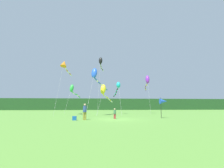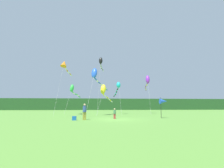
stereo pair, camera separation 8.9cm
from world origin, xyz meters
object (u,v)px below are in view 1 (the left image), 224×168
Objects in this scene: kite_orange at (64,65)px; kite_blue at (96,76)px; banner_flag_pole at (163,101)px; person_child at (115,113)px; kite_yellow at (104,91)px; kite_purple at (147,81)px; person_adult at (85,111)px; kite_black at (101,62)px; kite_cyan at (118,87)px; cooler_box at (74,118)px; kite_green at (73,89)px.

kite_orange is 1.01× the size of kite_blue.
banner_flag_pole is at bearing -27.29° from kite_orange.
kite_yellow reaches higher than person_child.
kite_orange is (-15.73, -4.91, 1.70)m from kite_purple.
kite_orange reaches higher than kite_yellow.
kite_blue is (1.09, 7.81, 5.43)m from person_adult.
person_adult is 0.15× the size of kite_black.
kite_yellow is (-9.05, -4.04, -2.51)m from kite_purple.
banner_flag_pole is at bearing -68.11° from kite_cyan.
banner_flag_pole is 11.42m from kite_blue.
kite_purple is 0.87× the size of kite_cyan.
person_child is 12.44m from kite_cyan.
person_child is at bearing -83.76° from kite_yellow.
person_child is 0.16× the size of kite_purple.
person_adult is at bearing -162.15° from person_child.
cooler_box is at bearing -162.05° from person_child.
cooler_box is 11.07m from banner_flag_pole.
person_adult reaches higher than person_child.
kite_purple is at bearing 29.52° from kite_blue.
kite_green is (-6.91, 12.96, 4.05)m from person_child.
person_adult is 10.50m from kite_yellow.
kite_purple is 10.23m from kite_yellow.
kite_black reaches higher than cooler_box.
kite_yellow is (0.47, -5.19, -6.54)m from kite_black.
banner_flag_pole is at bearing 10.65° from cooler_box.
kite_green is 0.78× the size of kite_blue.
kite_black is 1.29× the size of kite_cyan.
kite_blue is 0.99× the size of kite_cyan.
kite_cyan is at bearing 21.32° from kite_orange.
kite_purple is (1.87, 12.06, 4.58)m from banner_flag_pole.
kite_black reaches higher than kite_cyan.
person_child is 9.31m from kite_yellow.
kite_black is 1.49× the size of kite_purple.
kite_yellow reaches higher than cooler_box.
kite_orange is at bearing 169.05° from kite_blue.
person_adult is 4.08× the size of cooler_box.
cooler_box is 0.06× the size of kite_green.
kite_yellow is (-0.94, 8.59, 3.46)m from person_child.
kite_black is at bearing 82.47° from kite_blue.
banner_flag_pole is 0.36× the size of kite_green.
kite_yellow is at bearing 131.87° from banner_flag_pole.
kite_orange is 1.01× the size of kite_cyan.
cooler_box is 15.21m from kite_cyan.
person_adult is 14.26m from kite_cyan.
kite_black is at bearing 95.20° from kite_yellow.
banner_flag_pole reaches higher than person_adult.
banner_flag_pole is 0.28× the size of kite_blue.
banner_flag_pole is 16.81m from kite_orange.
cooler_box is 0.04× the size of kite_black.
kite_black reaches higher than kite_purple.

